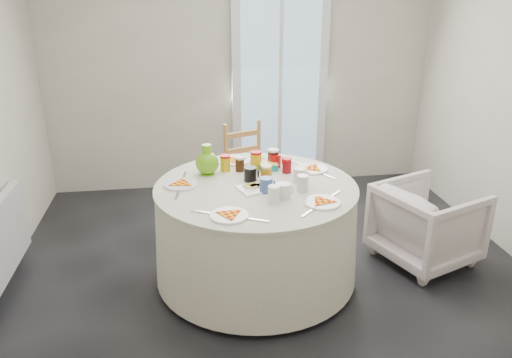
{
  "coord_description": "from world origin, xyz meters",
  "views": [
    {
      "loc": [
        -0.6,
        -3.16,
        2.1
      ],
      "look_at": [
        -0.12,
        0.08,
        0.8
      ],
      "focal_mm": 35.0,
      "sensor_mm": 36.0,
      "label": 1
    }
  ],
  "objects": [
    {
      "name": "wall_back",
      "position": [
        0.0,
        2.0,
        1.3
      ],
      "size": [
        4.0,
        0.02,
        2.6
      ],
      "primitive_type": "cube",
      "color": "#BCB5A3",
      "rests_on": "floor"
    },
    {
      "name": "place_settings",
      "position": [
        -0.12,
        0.08,
        0.77
      ],
      "size": [
        1.36,
        1.36,
        0.02
      ],
      "primitive_type": null,
      "rotation": [
        0.0,
        0.0,
        -0.04
      ],
      "color": "white",
      "rests_on": "table"
    },
    {
      "name": "mugs_glasses",
      "position": [
        0.03,
        0.06,
        0.81
      ],
      "size": [
        0.79,
        0.79,
        0.13
      ],
      "primitive_type": null,
      "rotation": [
        0.0,
        0.0,
        0.17
      ],
      "color": "gray",
      "rests_on": "table"
    },
    {
      "name": "table",
      "position": [
        -0.12,
        0.08,
        0.38
      ],
      "size": [
        1.49,
        1.49,
        0.75
      ],
      "primitive_type": "cylinder",
      "color": "beige",
      "rests_on": "floor"
    },
    {
      "name": "butter_tub",
      "position": [
        0.02,
        0.38,
        0.79
      ],
      "size": [
        0.14,
        0.11,
        0.06
      ],
      "primitive_type": "cube",
      "rotation": [
        0.0,
        0.0,
        0.05
      ],
      "color": "#0C8E99",
      "rests_on": "table"
    },
    {
      "name": "wooden_chair",
      "position": [
        -0.02,
        1.12,
        0.47
      ],
      "size": [
        0.51,
        0.49,
        0.9
      ],
      "primitive_type": null,
      "rotation": [
        0.0,
        0.0,
        0.33
      ],
      "color": "gold",
      "rests_on": "floor"
    },
    {
      "name": "armchair",
      "position": [
        1.25,
        0.14,
        0.39
      ],
      "size": [
        0.84,
        0.86,
        0.7
      ],
      "primitive_type": "imported",
      "rotation": [
        0.0,
        0.0,
        1.94
      ],
      "color": "silver",
      "rests_on": "floor"
    },
    {
      "name": "glass_door",
      "position": [
        0.4,
        1.95,
        1.05
      ],
      "size": [
        1.0,
        0.08,
        2.1
      ],
      "primitive_type": "cube",
      "color": "silver",
      "rests_on": "floor"
    },
    {
      "name": "cheese_platter",
      "position": [
        -0.1,
        0.03,
        0.77
      ],
      "size": [
        0.35,
        0.29,
        0.04
      ],
      "primitive_type": null,
      "rotation": [
        0.0,
        0.0,
        0.34
      ],
      "color": "silver",
      "rests_on": "table"
    },
    {
      "name": "radiator",
      "position": [
        -1.94,
        0.2,
        0.38
      ],
      "size": [
        0.07,
        1.0,
        0.55
      ],
      "primitive_type": "cube",
      "color": "silver",
      "rests_on": "floor"
    },
    {
      "name": "jar_cluster",
      "position": [
        -0.09,
        0.36,
        0.82
      ],
      "size": [
        0.56,
        0.34,
        0.15
      ],
      "primitive_type": null,
      "rotation": [
        0.0,
        0.0,
        -0.17
      ],
      "color": "#A3791D",
      "rests_on": "table"
    },
    {
      "name": "green_pitcher",
      "position": [
        -0.45,
        0.36,
        0.87
      ],
      "size": [
        0.22,
        0.22,
        0.22
      ],
      "primitive_type": null,
      "rotation": [
        0.0,
        0.0,
        -0.31
      ],
      "color": "#60A915",
      "rests_on": "table"
    },
    {
      "name": "floor",
      "position": [
        0.0,
        0.0,
        0.0
      ],
      "size": [
        4.0,
        4.0,
        0.0
      ],
      "primitive_type": "plane",
      "color": "black",
      "rests_on": "ground"
    }
  ]
}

